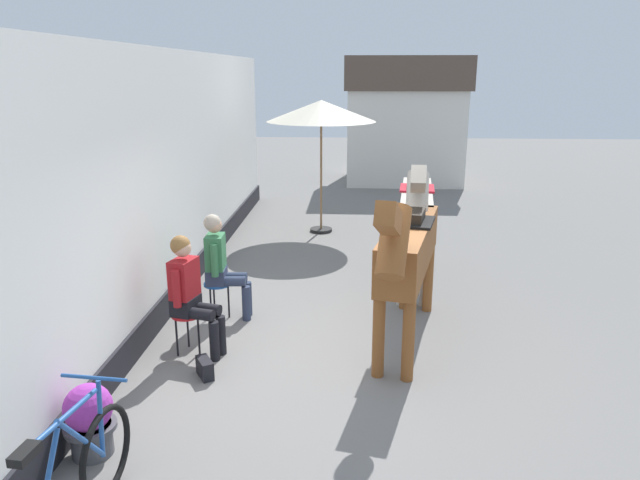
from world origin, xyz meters
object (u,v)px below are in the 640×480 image
object	(u,v)px
saddled_horse_far	(416,210)
cafe_parasol	(321,112)
satchel_bag	(205,368)
saddled_horse_near	(407,250)
seated_visitor_near	(190,289)
flower_planter_near	(89,419)
seated_visitor_far	(221,261)

from	to	relation	value
saddled_horse_far	cafe_parasol	world-z (taller)	cafe_parasol
cafe_parasol	saddled_horse_far	bearing A→B (deg)	-62.37
satchel_bag	saddled_horse_far	bearing A→B (deg)	-70.21
saddled_horse_near	cafe_parasol	size ratio (longest dim) A/B	1.15
seated_visitor_near	flower_planter_near	distance (m)	1.97
flower_planter_near	cafe_parasol	distance (m)	7.74
seated_visitor_near	flower_planter_near	size ratio (longest dim) A/B	2.17
seated_visitor_far	saddled_horse_far	distance (m)	2.98
seated_visitor_near	satchel_bag	size ratio (longest dim) A/B	4.96
saddled_horse_far	seated_visitor_far	bearing A→B (deg)	-151.48
saddled_horse_near	saddled_horse_far	size ratio (longest dim) A/B	0.99
saddled_horse_far	satchel_bag	distance (m)	3.99
seated_visitor_near	flower_planter_near	xyz separation A→B (m)	(-0.36, -1.89, -0.44)
saddled_horse_near	cafe_parasol	xyz separation A→B (m)	(-1.27, 5.04, 1.20)
saddled_horse_near	flower_planter_near	distance (m)	3.68
saddled_horse_far	cafe_parasol	xyz separation A→B (m)	(-1.57, 2.99, 1.20)
seated_visitor_far	saddled_horse_near	size ratio (longest dim) A/B	0.47
satchel_bag	seated_visitor_near	bearing A→B (deg)	-4.39
seated_visitor_far	satchel_bag	distance (m)	1.71
seated_visitor_far	saddled_horse_far	xyz separation A→B (m)	(2.59, 1.41, 0.38)
seated_visitor_near	saddled_horse_far	bearing A→B (deg)	41.88
seated_visitor_far	cafe_parasol	xyz separation A→B (m)	(1.03, 4.40, 1.59)
flower_planter_near	saddled_horse_near	bearing A→B (deg)	39.35
seated_visitor_near	flower_planter_near	world-z (taller)	seated_visitor_near
saddled_horse_far	cafe_parasol	bearing A→B (deg)	117.63
seated_visitor_far	flower_planter_near	world-z (taller)	seated_visitor_far
seated_visitor_far	flower_planter_near	bearing A→B (deg)	-99.30
saddled_horse_far	satchel_bag	world-z (taller)	saddled_horse_far
saddled_horse_near	saddled_horse_far	xyz separation A→B (m)	(0.29, 2.05, 0.00)
saddled_horse_near	flower_planter_near	size ratio (longest dim) A/B	4.62
saddled_horse_near	flower_planter_near	bearing A→B (deg)	-140.65
seated_visitor_far	satchel_bag	xyz separation A→B (m)	(0.15, -1.56, -0.68)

